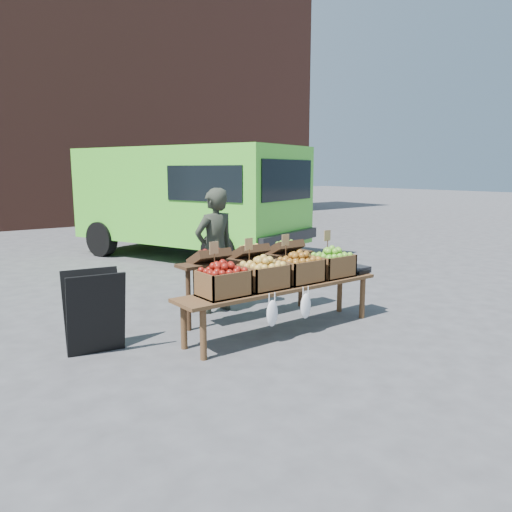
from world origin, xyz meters
TOP-DOWN VIEW (x-y plane):
  - ground at (0.00, 0.00)m, footprint 80.00×80.00m
  - brick_building at (0.00, 15.00)m, footprint 24.00×4.00m
  - delivery_van at (1.33, 5.45)m, footprint 4.09×5.82m
  - vendor at (-0.60, 1.37)m, footprint 0.64×0.44m
  - chalkboard_sign at (-2.45, 0.80)m, footprint 0.63×0.41m
  - back_table at (-0.40, 0.86)m, footprint 2.10×0.44m
  - display_bench at (-0.46, 0.14)m, footprint 2.70×0.56m
  - crate_golden_apples at (-1.28, 0.14)m, footprint 0.50×0.40m
  - crate_russet_pears at (-0.73, 0.14)m, footprint 0.50×0.40m
  - crate_red_apples at (-0.18, 0.14)m, footprint 0.50×0.40m
  - crate_green_apples at (0.37, 0.14)m, footprint 0.50×0.40m
  - weighing_scale at (0.79, 0.14)m, footprint 0.34×0.30m

SIDE VIEW (x-z plane):
  - ground at x=0.00m, z-range 0.00..0.00m
  - display_bench at x=-0.46m, z-range 0.00..0.57m
  - chalkboard_sign at x=-2.45m, z-range 0.00..0.89m
  - back_table at x=-0.40m, z-range 0.00..1.04m
  - weighing_scale at x=0.79m, z-range 0.57..0.65m
  - crate_golden_apples at x=-1.28m, z-range 0.57..0.85m
  - crate_russet_pears at x=-0.73m, z-range 0.57..0.85m
  - crate_red_apples at x=-0.18m, z-range 0.57..0.85m
  - crate_green_apples at x=0.37m, z-range 0.57..0.85m
  - vendor at x=-0.60m, z-range 0.00..1.68m
  - delivery_van at x=1.33m, z-range 0.00..2.38m
  - brick_building at x=0.00m, z-range 0.00..10.00m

